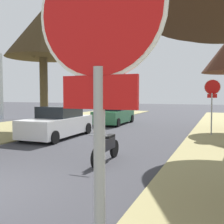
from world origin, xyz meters
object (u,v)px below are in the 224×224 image
Objects in this scene: parked_sedan_green at (114,114)px; stop_sign_near at (99,84)px; street_tree_left_mid_b at (43,35)px; parked_sedan_white at (58,123)px; stop_sign_far at (212,95)px; parked_motorcycle at (106,147)px.

stop_sign_near is at bearing -68.09° from parked_sedan_green.
street_tree_left_mid_b reaches higher than parked_sedan_white.
street_tree_left_mid_b is (-9.95, -0.91, 3.78)m from stop_sign_far.
parked_motorcycle is at bearing -39.81° from parked_sedan_white.
street_tree_left_mid_b is at bearing -125.55° from parked_sedan_green.
stop_sign_near is 1.02× the size of stop_sign_far.
parked_sedan_white is at bearing 125.71° from stop_sign_near.
parked_sedan_green is at bearing 153.71° from stop_sign_far.
stop_sign_near is at bearing -91.17° from stop_sign_far.
street_tree_left_mid_b reaches higher than parked_motorcycle.
stop_sign_near is 1.45× the size of parked_motorcycle.
parked_sedan_green is (3.08, 4.31, -5.21)m from street_tree_left_mid_b.
stop_sign_near is 17.78m from parked_sedan_green.
stop_sign_far reaches higher than parked_sedan_green.
parked_sedan_green reaches higher than parked_motorcycle.
street_tree_left_mid_b is 1.67× the size of parked_sedan_green.
parked_sedan_white is at bearing -92.71° from parked_sedan_green.
parked_sedan_green is (-6.61, 16.44, -1.48)m from stop_sign_near.
street_tree_left_mid_b is 10.75m from parked_motorcycle.
stop_sign_near reaches higher than parked_sedan_white.
stop_sign_far is 0.39× the size of street_tree_left_mid_b.
street_tree_left_mid_b is at bearing -174.78° from stop_sign_far.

